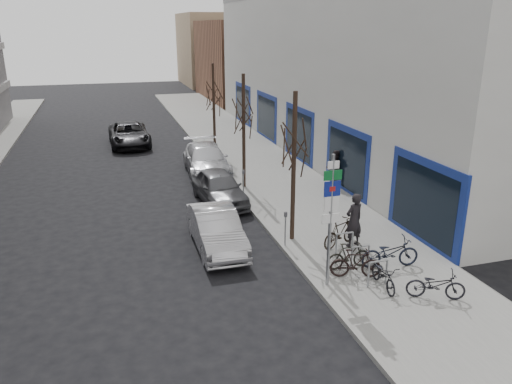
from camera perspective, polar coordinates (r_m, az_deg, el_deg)
ground at (r=14.79m, az=-0.60°, el=-12.32°), size 120.00×120.00×0.00m
sidewalk_east at (r=24.77m, az=2.87°, el=0.89°), size 5.00×70.00×0.15m
commercial_building at (r=34.98m, az=19.66°, el=13.30°), size 20.00×32.00×10.00m
brick_building_far at (r=54.86m, az=0.69°, el=14.84°), size 12.00×14.00×8.00m
tan_building_far at (r=69.38m, az=-2.80°, el=16.02°), size 13.00×12.00×9.00m
highway_sign_pole at (r=14.49m, az=8.53°, el=-2.40°), size 0.55×0.10×4.20m
bike_rack at (r=16.30m, az=11.81°, el=-7.03°), size 0.66×2.26×0.83m
tree_near at (r=17.20m, az=4.42°, el=6.82°), size 1.80×1.80×5.50m
tree_mid at (r=23.28m, az=-1.44°, el=9.96°), size 1.80×1.80×5.50m
tree_far at (r=29.54m, az=-4.90°, el=11.74°), size 1.80×1.80×5.50m
meter_front at (r=17.54m, az=3.38°, el=-3.83°), size 0.10×0.08×1.27m
meter_mid at (r=22.47m, az=-1.45°, el=1.29°), size 0.10×0.08×1.27m
meter_back at (r=27.62m, az=-4.52°, el=4.54°), size 0.10×0.08×1.27m
bike_near_left at (r=15.40m, az=14.41°, el=-9.00°), size 0.60×1.57×0.93m
bike_near_right at (r=15.79m, az=11.32°, el=-7.97°), size 1.66×0.96×0.97m
bike_mid_curb at (r=16.65m, az=15.10°, el=-6.45°), size 1.97×0.83×1.17m
bike_mid_inner at (r=16.32m, az=10.55°, el=-7.11°), size 1.52×0.46×0.92m
bike_far_curb at (r=15.26m, az=19.89°, el=-9.70°), size 1.71×1.15×1.01m
bike_far_inner at (r=17.82m, az=9.64°, el=-4.56°), size 1.78×1.16×1.04m
parked_car_front at (r=17.77m, az=-4.57°, el=-4.29°), size 1.52×4.30×1.41m
parked_car_mid at (r=22.21m, az=-4.22°, el=0.54°), size 2.05×4.43×1.47m
parked_car_back at (r=26.73m, az=-5.70°, el=3.70°), size 2.46×5.42×1.54m
lane_car at (r=34.04m, az=-14.29°, el=6.40°), size 2.58×5.40×1.49m
pedestrian_near at (r=17.74m, az=11.13°, el=-3.17°), size 0.81×0.64×1.95m
pedestrian_far at (r=24.31m, az=8.98°, el=2.72°), size 0.68×0.48×1.79m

